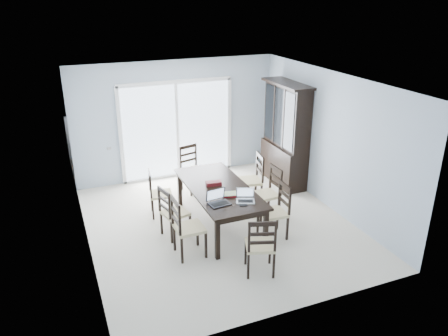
{
  "coord_description": "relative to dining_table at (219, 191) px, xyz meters",
  "views": [
    {
      "loc": [
        -2.54,
        -6.44,
        3.92
      ],
      "look_at": [
        0.1,
        0.0,
        1.09
      ],
      "focal_mm": 35.0,
      "sensor_mm": 36.0,
      "label": 1
    }
  ],
  "objects": [
    {
      "name": "book_stack",
      "position": [
        0.04,
        -0.4,
        0.1
      ],
      "size": [
        0.28,
        0.24,
        0.04
      ],
      "rotation": [
        0.0,
        0.0,
        -0.36
      ],
      "color": "maroon",
      "rests_on": "dining_table"
    },
    {
      "name": "balcony",
      "position": [
        0.0,
        3.5,
        -0.72
      ],
      "size": [
        4.5,
        2.0,
        0.1
      ],
      "primitive_type": "cube",
      "color": "gray",
      "rests_on": "ground"
    },
    {
      "name": "chair_right_mid",
      "position": [
        1.0,
        -0.05,
        -0.08
      ],
      "size": [
        0.45,
        0.44,
        1.12
      ],
      "rotation": [
        0.0,
        0.0,
        1.61
      ],
      "color": "black",
      "rests_on": "floor"
    },
    {
      "name": "laptop_silver",
      "position": [
        0.19,
        -0.7,
        0.13
      ],
      "size": [
        0.35,
        0.31,
        0.2
      ],
      "rotation": [
        0.0,
        0.0,
        -0.39
      ],
      "color": "#B6B6B8",
      "rests_on": "dining_table"
    },
    {
      "name": "chair_left_far",
      "position": [
        -0.93,
        0.79,
        -0.13
      ],
      "size": [
        0.46,
        0.45,
        1.03
      ],
      "rotation": [
        0.0,
        0.0,
        -1.74
      ],
      "color": "black",
      "rests_on": "floor"
    },
    {
      "name": "chair_end_far",
      "position": [
        0.03,
        1.64,
        -0.09
      ],
      "size": [
        0.51,
        0.52,
        1.11
      ],
      "rotation": [
        0.0,
        0.0,
        3.38
      ],
      "color": "black",
      "rests_on": "floor"
    },
    {
      "name": "chair_right_near",
      "position": [
        0.79,
        -0.73,
        -0.09
      ],
      "size": [
        0.45,
        0.43,
        1.11
      ],
      "rotation": [
        0.0,
        0.0,
        1.53
      ],
      "color": "black",
      "rests_on": "floor"
    },
    {
      "name": "china_hutch",
      "position": [
        2.02,
        1.25,
        0.4
      ],
      "size": [
        0.5,
        1.38,
        2.2
      ],
      "color": "black",
      "rests_on": "floor"
    },
    {
      "name": "wall_left",
      "position": [
        -2.25,
        0.0,
        0.63
      ],
      "size": [
        0.02,
        5.0,
        2.6
      ],
      "primitive_type": "cube",
      "color": "#A0B0C0",
      "rests_on": "floor"
    },
    {
      "name": "chair_right_far",
      "position": [
        0.97,
        0.58,
        -0.06
      ],
      "size": [
        0.52,
        0.51,
        1.16
      ],
      "rotation": [
        0.0,
        0.0,
        1.4
      ],
      "color": "black",
      "rests_on": "floor"
    },
    {
      "name": "game_box",
      "position": [
        -0.05,
        0.1,
        0.11
      ],
      "size": [
        0.29,
        0.17,
        0.07
      ],
      "primitive_type": "cube",
      "rotation": [
        0.0,
        0.0,
        -0.13
      ],
      "color": "#521012",
      "rests_on": "dining_table"
    },
    {
      "name": "dining_table",
      "position": [
        0.0,
        0.0,
        0.0
      ],
      "size": [
        1.0,
        2.2,
        0.75
      ],
      "color": "black",
      "rests_on": "floor"
    },
    {
      "name": "railing",
      "position": [
        0.0,
        4.5,
        -0.12
      ],
      "size": [
        4.5,
        0.06,
        1.1
      ],
      "primitive_type": "cube",
      "color": "#99999E",
      "rests_on": "balcony"
    },
    {
      "name": "chair_left_mid",
      "position": [
        -0.91,
        -0.09,
        -0.11
      ],
      "size": [
        0.49,
        0.48,
        1.06
      ],
      "rotation": [
        0.0,
        0.0,
        -1.34
      ],
      "color": "black",
      "rests_on": "floor"
    },
    {
      "name": "laptop_dark",
      "position": [
        -0.24,
        -0.63,
        0.13
      ],
      "size": [
        0.36,
        0.27,
        0.23
      ],
      "rotation": [
        0.0,
        0.0,
        0.12
      ],
      "color": "black",
      "rests_on": "dining_table"
    },
    {
      "name": "cell_phone",
      "position": [
        0.1,
        -0.82,
        0.08
      ],
      "size": [
        0.13,
        0.09,
        0.01
      ],
      "primitive_type": "cube",
      "rotation": [
        0.0,
        0.0,
        -0.32
      ],
      "color": "black",
      "rests_on": "dining_table"
    },
    {
      "name": "chair_left_near",
      "position": [
        -0.88,
        -0.71,
        -0.06
      ],
      "size": [
        0.45,
        0.44,
        1.16
      ],
      "rotation": [
        0.0,
        0.0,
        -1.56
      ],
      "color": "black",
      "rests_on": "floor"
    },
    {
      "name": "back_wall",
      "position": [
        0.0,
        2.5,
        0.63
      ],
      "size": [
        4.5,
        0.02,
        2.6
      ],
      "primitive_type": "cube",
      "color": "#A0B0C0",
      "rests_on": "floor"
    },
    {
      "name": "ceiling",
      "position": [
        0.0,
        0.0,
        1.93
      ],
      "size": [
        5.0,
        5.0,
        0.0
      ],
      "primitive_type": "plane",
      "rotation": [
        3.14,
        0.0,
        0.0
      ],
      "color": "white",
      "rests_on": "back_wall"
    },
    {
      "name": "hot_tub",
      "position": [
        -0.9,
        3.4,
        -0.24
      ],
      "size": [
        1.98,
        1.85,
        0.87
      ],
      "rotation": [
        0.0,
        0.0,
        0.24
      ],
      "color": "brown",
      "rests_on": "balcony"
    },
    {
      "name": "chair_end_near",
      "position": [
        0.01,
        -1.63,
        -0.09
      ],
      "size": [
        0.53,
        0.54,
        1.1
      ],
      "rotation": [
        0.0,
        0.0,
        -0.33
      ],
      "color": "black",
      "rests_on": "floor"
    },
    {
      "name": "wall_right",
      "position": [
        2.25,
        0.0,
        0.63
      ],
      "size": [
        0.02,
        5.0,
        2.6
      ],
      "primitive_type": "cube",
      "color": "#A0B0C0",
      "rests_on": "floor"
    },
    {
      "name": "floor",
      "position": [
        0.0,
        0.0,
        -0.67
      ],
      "size": [
        5.0,
        5.0,
        0.0
      ],
      "primitive_type": "plane",
      "color": "beige",
      "rests_on": "ground"
    },
    {
      "name": "sliding_door",
      "position": [
        0.0,
        2.48,
        0.41
      ],
      "size": [
        2.52,
        0.05,
        2.18
      ],
      "color": "silver",
      "rests_on": "floor"
    }
  ]
}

